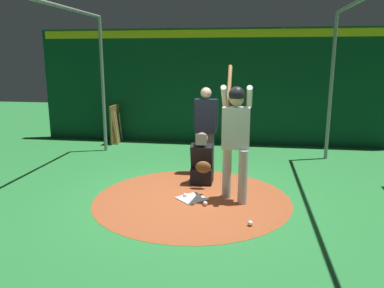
{
  "coord_description": "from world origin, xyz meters",
  "views": [
    {
      "loc": [
        5.97,
        0.92,
        2.32
      ],
      "look_at": [
        0.0,
        0.0,
        0.95
      ],
      "focal_mm": 35.68,
      "sensor_mm": 36.0,
      "label": 1
    }
  ],
  "objects_px": {
    "bat_rack": "(118,124)",
    "baseball_2": "(205,203)",
    "baseball_1": "(250,223)",
    "baseball_0": "(185,195)",
    "batter": "(236,132)",
    "home_plate": "(192,198)",
    "catcher": "(202,164)",
    "umpire": "(206,126)"
  },
  "relations": [
    {
      "from": "umpire",
      "to": "bat_rack",
      "type": "relative_size",
      "value": 1.65
    },
    {
      "from": "umpire",
      "to": "baseball_0",
      "type": "distance_m",
      "value": 1.77
    },
    {
      "from": "home_plate",
      "to": "catcher",
      "type": "distance_m",
      "value": 0.92
    },
    {
      "from": "bat_rack",
      "to": "baseball_2",
      "type": "xyz_separation_m",
      "value": [
        4.47,
        3.02,
        -0.45
      ]
    },
    {
      "from": "baseball_0",
      "to": "baseball_1",
      "type": "distance_m",
      "value": 1.46
    },
    {
      "from": "baseball_1",
      "to": "baseball_0",
      "type": "bearing_deg",
      "value": -131.37
    },
    {
      "from": "home_plate",
      "to": "baseball_2",
      "type": "xyz_separation_m",
      "value": [
        0.27,
        0.26,
        0.03
      ]
    },
    {
      "from": "batter",
      "to": "baseball_0",
      "type": "distance_m",
      "value": 1.39
    },
    {
      "from": "batter",
      "to": "catcher",
      "type": "distance_m",
      "value": 1.26
    },
    {
      "from": "catcher",
      "to": "bat_rack",
      "type": "distance_m",
      "value": 4.4
    },
    {
      "from": "catcher",
      "to": "baseball_1",
      "type": "relative_size",
      "value": 13.33
    },
    {
      "from": "batter",
      "to": "bat_rack",
      "type": "relative_size",
      "value": 2.08
    },
    {
      "from": "home_plate",
      "to": "batter",
      "type": "distance_m",
      "value": 1.34
    },
    {
      "from": "umpire",
      "to": "batter",
      "type": "bearing_deg",
      "value": 23.79
    },
    {
      "from": "home_plate",
      "to": "catcher",
      "type": "relative_size",
      "value": 0.43
    },
    {
      "from": "batter",
      "to": "baseball_2",
      "type": "xyz_separation_m",
      "value": [
        0.33,
        -0.44,
        -1.12
      ]
    },
    {
      "from": "home_plate",
      "to": "catcher",
      "type": "height_order",
      "value": "catcher"
    },
    {
      "from": "baseball_1",
      "to": "baseball_2",
      "type": "height_order",
      "value": "same"
    },
    {
      "from": "catcher",
      "to": "home_plate",
      "type": "bearing_deg",
      "value": -4.26
    },
    {
      "from": "home_plate",
      "to": "baseball_0",
      "type": "relative_size",
      "value": 5.68
    },
    {
      "from": "batter",
      "to": "baseball_1",
      "type": "relative_size",
      "value": 29.81
    },
    {
      "from": "catcher",
      "to": "umpire",
      "type": "bearing_deg",
      "value": -178.49
    },
    {
      "from": "catcher",
      "to": "baseball_0",
      "type": "height_order",
      "value": "catcher"
    },
    {
      "from": "batter",
      "to": "home_plate",
      "type": "bearing_deg",
      "value": -85.11
    },
    {
      "from": "baseball_0",
      "to": "baseball_2",
      "type": "distance_m",
      "value": 0.5
    },
    {
      "from": "home_plate",
      "to": "umpire",
      "type": "bearing_deg",
      "value": 178.4
    },
    {
      "from": "baseball_1",
      "to": "umpire",
      "type": "bearing_deg",
      "value": -159.31
    },
    {
      "from": "batter",
      "to": "baseball_1",
      "type": "bearing_deg",
      "value": 15.72
    },
    {
      "from": "baseball_1",
      "to": "home_plate",
      "type": "bearing_deg",
      "value": -133.22
    },
    {
      "from": "batter",
      "to": "catcher",
      "type": "xyz_separation_m",
      "value": [
        -0.77,
        -0.64,
        -0.77
      ]
    },
    {
      "from": "umpire",
      "to": "baseball_2",
      "type": "distance_m",
      "value": 2.06
    },
    {
      "from": "baseball_2",
      "to": "baseball_1",
      "type": "bearing_deg",
      "value": 48.0
    },
    {
      "from": "home_plate",
      "to": "umpire",
      "type": "distance_m",
      "value": 1.83
    },
    {
      "from": "catcher",
      "to": "umpire",
      "type": "xyz_separation_m",
      "value": [
        -0.71,
        -0.02,
        0.6
      ]
    },
    {
      "from": "bat_rack",
      "to": "umpire",
      "type": "bearing_deg",
      "value": 46.52
    },
    {
      "from": "bat_rack",
      "to": "baseball_0",
      "type": "relative_size",
      "value": 14.32
    },
    {
      "from": "batter",
      "to": "baseball_2",
      "type": "height_order",
      "value": "batter"
    },
    {
      "from": "batter",
      "to": "umpire",
      "type": "relative_size",
      "value": 1.26
    },
    {
      "from": "catcher",
      "to": "baseball_1",
      "type": "bearing_deg",
      "value": 27.52
    },
    {
      "from": "home_plate",
      "to": "baseball_1",
      "type": "bearing_deg",
      "value": 46.78
    },
    {
      "from": "home_plate",
      "to": "baseball_1",
      "type": "height_order",
      "value": "baseball_1"
    },
    {
      "from": "baseball_1",
      "to": "baseball_2",
      "type": "distance_m",
      "value": 0.96
    }
  ]
}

